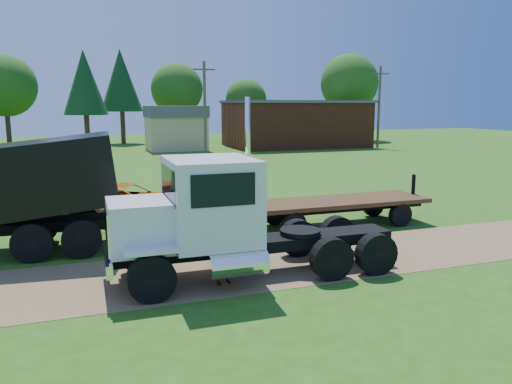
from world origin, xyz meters
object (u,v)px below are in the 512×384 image
object	(u,v)px
flatbed_trailer	(337,206)
spectator_a	(224,256)
white_semi_tractor	(215,219)
orange_pickup	(126,202)

from	to	relation	value
flatbed_trailer	spectator_a	distance (m)	7.88
white_semi_tractor	flatbed_trailer	xyz separation A→B (m)	(6.27, 4.42, -0.91)
white_semi_tractor	flatbed_trailer	bearing A→B (deg)	35.83
orange_pickup	flatbed_trailer	xyz separation A→B (m)	(7.98, -3.74, 0.04)
white_semi_tractor	orange_pickup	xyz separation A→B (m)	(-1.71, 8.16, -0.95)
orange_pickup	spectator_a	xyz separation A→B (m)	(1.81, -8.66, 0.02)
white_semi_tractor	flatbed_trailer	world-z (taller)	white_semi_tractor
orange_pickup	flatbed_trailer	size ratio (longest dim) A/B	0.75
flatbed_trailer	spectator_a	world-z (taller)	flatbed_trailer
spectator_a	orange_pickup	bearing A→B (deg)	83.34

